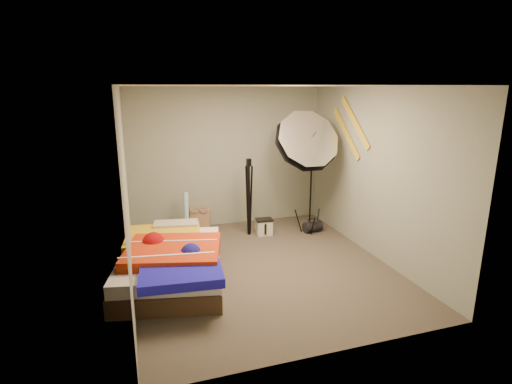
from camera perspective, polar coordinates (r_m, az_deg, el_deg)
name	(u,v)px	position (r m, az deg, el deg)	size (l,w,h in m)	color
floor	(262,267)	(5.78, 0.87, -10.68)	(4.00, 4.00, 0.00)	#4D443A
ceiling	(263,86)	(5.22, 0.98, 14.93)	(4.00, 4.00, 0.00)	silver
wall_back	(227,158)	(7.25, -4.12, 4.92)	(3.50, 3.50, 0.00)	gray
wall_front	(334,231)	(3.61, 11.13, -5.53)	(3.50, 3.50, 0.00)	gray
wall_left	(126,192)	(5.10, -18.05, 0.02)	(4.00, 4.00, 0.00)	gray
wall_right	(375,174)	(6.14, 16.62, 2.54)	(4.00, 4.00, 0.00)	gray
tote_bag	(200,219)	(7.32, -7.96, -3.80)	(0.35, 0.10, 0.35)	tan
wrapping_roll	(186,214)	(6.94, -9.93, -3.15)	(0.09, 0.09, 0.75)	#5FA2C9
camera_case	(264,227)	(6.93, 1.17, -5.08)	(0.26, 0.19, 0.26)	beige
duffel_bag	(313,227)	(7.15, 8.09, -4.92)	(0.19, 0.19, 0.32)	black
wall_stripe_upper	(355,122)	(6.53, 13.96, 9.63)	(0.02, 1.10, 0.10)	gold
wall_stripe_lower	(346,133)	(6.76, 12.75, 8.16)	(0.02, 1.10, 0.10)	gold
bed	(172,261)	(5.42, -11.94, -9.66)	(1.63, 2.16, 0.54)	#442F1F
photo_umbrella	(305,143)	(6.58, 7.07, 7.01)	(1.30, 0.99, 2.24)	black
camera_tripod	(249,192)	(6.76, -1.02, 0.02)	(0.07, 0.07, 1.33)	black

